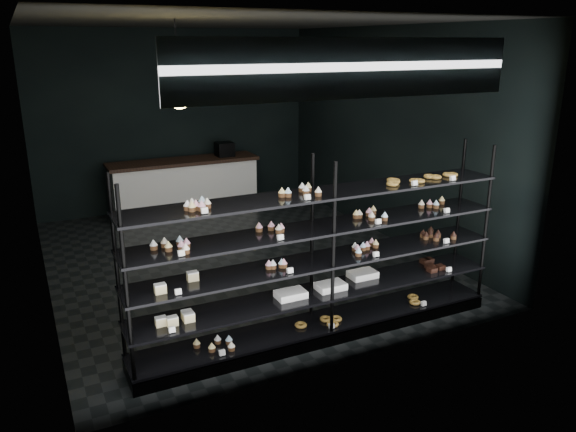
% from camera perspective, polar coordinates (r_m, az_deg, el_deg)
% --- Properties ---
extents(room, '(5.01, 6.01, 3.20)m').
position_cam_1_polar(room, '(7.64, -5.50, 6.92)').
color(room, black).
rests_on(room, ground).
extents(display_shelf, '(4.00, 0.50, 1.91)m').
position_cam_1_polar(display_shelf, '(5.77, 3.21, -6.59)').
color(display_shelf, black).
rests_on(display_shelf, room).
extents(signage, '(3.30, 0.05, 0.50)m').
position_cam_1_polar(signage, '(4.89, 6.70, 14.67)').
color(signage, '#0B0F38').
rests_on(signage, room).
extents(pendant_lamp, '(0.29, 0.29, 0.87)m').
position_cam_1_polar(pendant_lamp, '(5.92, -11.02, 12.01)').
color(pendant_lamp, black).
rests_on(pendant_lamp, room).
extents(service_counter, '(2.64, 0.65, 1.23)m').
position_cam_1_polar(service_counter, '(10.20, -10.38, 3.03)').
color(service_counter, silver).
rests_on(service_counter, room).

